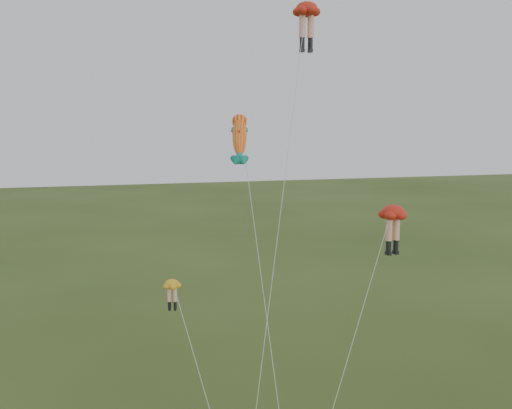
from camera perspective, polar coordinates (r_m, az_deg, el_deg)
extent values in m
ellipsoid|color=red|center=(35.73, 5.09, 18.91)|extent=(1.73, 1.73, 0.85)
cylinder|color=#F1A48E|center=(35.46, 4.66, 17.34)|extent=(0.38, 0.38, 1.30)
cylinder|color=black|center=(35.31, 4.64, 15.78)|extent=(0.30, 0.30, 0.65)
cube|color=black|center=(35.25, 4.63, 15.10)|extent=(0.22, 0.38, 0.19)
cylinder|color=#F1A48E|center=(35.64, 5.48, 17.28)|extent=(0.38, 0.38, 1.30)
cylinder|color=black|center=(35.50, 5.45, 15.72)|extent=(0.30, 0.30, 0.65)
cube|color=black|center=(35.44, 5.44, 15.05)|extent=(0.22, 0.38, 0.19)
cylinder|color=silver|center=(29.85, 2.33, -1.89)|extent=(6.50, 9.76, 24.66)
ellipsoid|color=red|center=(31.92, 13.57, -0.72)|extent=(1.82, 1.82, 0.81)
cylinder|color=#F1A48E|center=(31.92, 13.16, -2.45)|extent=(0.36, 0.36, 1.24)
cylinder|color=black|center=(32.10, 13.10, -4.08)|extent=(0.28, 0.28, 0.62)
cube|color=black|center=(32.18, 13.08, -4.77)|extent=(0.25, 0.38, 0.18)
cylinder|color=#F1A48E|center=(32.22, 13.86, -2.38)|extent=(0.36, 0.36, 1.24)
cylinder|color=black|center=(32.39, 13.81, -3.99)|extent=(0.28, 0.28, 0.62)
cube|color=black|center=(32.48, 13.79, -4.68)|extent=(0.25, 0.38, 0.18)
cylinder|color=silver|center=(29.20, 9.46, -13.99)|extent=(7.64, 6.13, 13.15)
ellipsoid|color=gold|center=(30.13, -8.41, -7.85)|extent=(1.18, 1.18, 0.49)
cylinder|color=#F1A48E|center=(30.31, -8.67, -8.89)|extent=(0.22, 0.22, 0.74)
cylinder|color=black|center=(30.48, -8.65, -9.89)|extent=(0.17, 0.17, 0.37)
cube|color=black|center=(30.55, -8.64, -10.32)|extent=(0.17, 0.24, 0.11)
cylinder|color=#F1A48E|center=(30.28, -8.11, -8.90)|extent=(0.22, 0.22, 0.74)
cylinder|color=black|center=(30.44, -8.09, -9.90)|extent=(0.17, 0.17, 0.37)
cube|color=black|center=(30.52, -8.08, -10.33)|extent=(0.17, 0.24, 0.11)
cylinder|color=silver|center=(29.13, -5.26, -17.86)|extent=(2.15, 5.96, 9.52)
ellipsoid|color=#FFA620|center=(32.21, -1.66, 7.02)|extent=(1.57, 2.97, 2.90)
sphere|color=#FFA620|center=(32.21, -1.66, 7.02)|extent=(1.19, 1.46, 1.27)
cone|color=#158A7D|center=(32.21, -1.66, 7.02)|extent=(0.98, 1.34, 1.20)
cone|color=#158A7D|center=(32.21, -1.66, 7.02)|extent=(0.98, 1.34, 1.20)
cone|color=#158A7D|center=(32.21, -1.66, 7.02)|extent=(0.55, 0.75, 0.67)
cone|color=#158A7D|center=(32.21, -1.66, 7.02)|extent=(0.55, 0.75, 0.67)
cone|color=red|center=(32.21, -1.66, 7.02)|extent=(0.59, 0.75, 0.66)
cylinder|color=silver|center=(29.17, 0.75, -9.96)|extent=(0.12, 9.26, 16.92)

